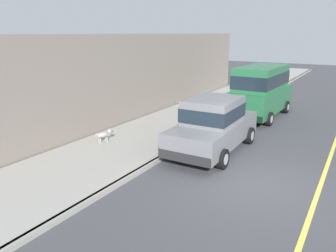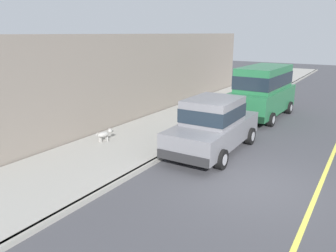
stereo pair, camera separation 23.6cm
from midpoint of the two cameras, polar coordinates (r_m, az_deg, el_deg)
ground_plane at (r=9.69m, az=14.07°, el=-9.58°), size 80.00×80.00×0.00m
curb at (r=10.89m, az=-2.24°, el=-5.79°), size 0.16×64.00×0.14m
sidewalk at (r=11.91m, az=-9.53°, el=-4.08°), size 3.60×64.00×0.14m
lane_centre_line at (r=9.42m, az=23.56°, el=-11.21°), size 0.12×57.60×0.01m
car_grey_sedan at (r=11.68m, az=7.27°, el=0.32°), size 2.07×4.62×1.92m
car_green_van at (r=17.03m, az=15.34°, el=6.18°), size 2.26×4.97×2.52m
dog_grey at (r=12.54m, az=-11.45°, el=-1.43°), size 0.35×0.73×0.49m
building_facade at (r=17.13m, az=-2.92°, el=8.86°), size 0.50×20.00×4.03m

